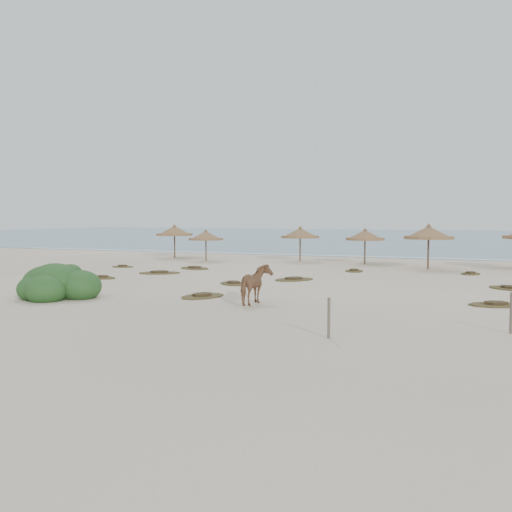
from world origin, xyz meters
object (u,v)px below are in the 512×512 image
object	(u,v)px
bush	(56,285)
palapa_0	(174,231)
horse	(255,285)
palapa_1	(206,236)

from	to	relation	value
bush	palapa_0	bearing A→B (deg)	107.59
palapa_0	horse	size ratio (longest dim) A/B	1.90
palapa_1	palapa_0	bearing A→B (deg)	151.42
horse	palapa_1	bearing A→B (deg)	-57.66
bush	palapa_1	bearing A→B (deg)	98.68
horse	palapa_0	bearing A→B (deg)	-52.68
palapa_1	bush	size ratio (longest dim) A/B	0.79
palapa_1	horse	xyz separation A→B (m)	(11.53, -18.67, -1.14)
palapa_1	horse	distance (m)	21.98
palapa_0	bush	xyz separation A→B (m)	(7.06, -22.28, -1.62)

